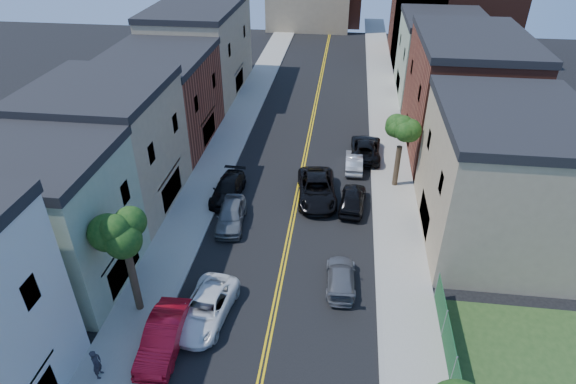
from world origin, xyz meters
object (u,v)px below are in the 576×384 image
(black_car_right, at_px, (353,199))
(grey_car_left, at_px, (231,215))
(white_pickup, at_px, (206,308))
(red_sedan, at_px, (164,336))
(dark_car_right_far, at_px, (365,148))
(silver_car_right, at_px, (354,162))
(black_suv_lane, at_px, (317,189))
(pedestrian_left, at_px, (97,364))
(grey_car_right, at_px, (341,277))
(black_car_left, at_px, (228,189))

(black_car_right, bearing_deg, grey_car_left, 25.79)
(white_pickup, bearing_deg, black_car_right, 63.83)
(red_sedan, distance_m, dark_car_right_far, 25.92)
(white_pickup, distance_m, silver_car_right, 20.40)
(white_pickup, distance_m, grey_car_left, 9.17)
(dark_car_right_far, height_order, black_suv_lane, black_suv_lane)
(black_suv_lane, distance_m, pedestrian_left, 20.44)
(silver_car_right, bearing_deg, white_pickup, 65.50)
(white_pickup, bearing_deg, grey_car_right, 33.00)
(grey_car_left, xyz_separation_m, black_car_right, (8.85, 3.33, -0.03))
(red_sedan, height_order, black_suv_lane, black_suv_lane)
(black_car_left, bearing_deg, white_pickup, -80.42)
(grey_car_right, bearing_deg, black_car_right, -96.00)
(grey_car_left, distance_m, dark_car_right_far, 15.57)
(grey_car_right, bearing_deg, white_pickup, 23.87)
(white_pickup, bearing_deg, black_suv_lane, 75.38)
(red_sedan, height_order, dark_car_right_far, red_sedan)
(red_sedan, xyz_separation_m, dark_car_right_far, (10.96, 23.48, -0.03))
(black_car_left, relative_size, black_car_right, 1.11)
(grey_car_right, distance_m, dark_car_right_far, 17.56)
(white_pickup, xyz_separation_m, black_suv_lane, (5.37, 13.40, 0.13))
(black_car_right, height_order, pedestrian_left, pedestrian_left)
(dark_car_right_far, relative_size, black_suv_lane, 0.92)
(white_pickup, bearing_deg, black_car_left, 104.82)
(grey_car_right, bearing_deg, red_sedan, 31.08)
(black_suv_lane, bearing_deg, red_sedan, -120.79)
(grey_car_left, relative_size, black_suv_lane, 0.75)
(white_pickup, height_order, black_car_right, black_car_right)
(silver_car_right, xyz_separation_m, pedestrian_left, (-12.59, -23.24, 0.35))
(white_pickup, xyz_separation_m, dark_car_right_far, (9.30, 21.14, 0.06))
(black_car_right, relative_size, silver_car_right, 1.11)
(grey_car_right, distance_m, black_suv_lane, 9.99)
(black_car_right, bearing_deg, dark_car_right_far, -91.86)
(black_car_left, bearing_deg, pedestrian_left, -96.56)
(grey_car_right, relative_size, black_suv_lane, 0.69)
(black_car_right, height_order, black_suv_lane, black_suv_lane)
(grey_car_right, bearing_deg, silver_car_right, -94.48)
(red_sedan, xyz_separation_m, silver_car_right, (9.94, 20.99, -0.16))
(grey_car_right, relative_size, silver_car_right, 1.06)
(grey_car_left, relative_size, dark_car_right_far, 0.82)
(grey_car_left, distance_m, black_suv_lane, 7.35)
(grey_car_left, height_order, black_car_right, grey_car_left)
(white_pickup, xyz_separation_m, pedestrian_left, (-4.31, -4.60, 0.28))
(red_sedan, distance_m, black_car_right, 17.82)
(red_sedan, xyz_separation_m, white_pickup, (1.66, 2.34, -0.09))
(black_car_right, height_order, silver_car_right, black_car_right)
(red_sedan, height_order, white_pickup, red_sedan)
(dark_car_right_far, distance_m, black_suv_lane, 8.68)
(grey_car_left, bearing_deg, red_sedan, -100.20)
(grey_car_left, xyz_separation_m, dark_car_right_far, (9.92, 11.99, -0.01))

